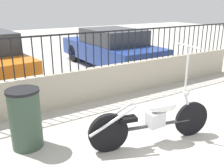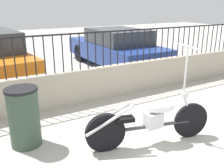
{
  "view_description": "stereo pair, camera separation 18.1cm",
  "coord_description": "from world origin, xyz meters",
  "views": [
    {
      "loc": [
        -2.53,
        -1.77,
        2.13
      ],
      "look_at": [
        -0.19,
        1.96,
        0.7
      ],
      "focal_mm": 40.0,
      "sensor_mm": 36.0,
      "label": 1
    },
    {
      "loc": [
        -2.38,
        -1.86,
        2.13
      ],
      "look_at": [
        -0.19,
        1.96,
        0.7
      ],
      "focal_mm": 40.0,
      "sensor_mm": 36.0,
      "label": 2
    }
  ],
  "objects": [
    {
      "name": "trash_bin",
      "position": [
        -1.83,
        1.82,
        0.47
      ],
      "size": [
        0.49,
        0.49,
        0.94
      ],
      "color": "#334738",
      "rests_on": "ground_plane"
    },
    {
      "name": "car_blue",
      "position": [
        2.0,
        5.55,
        0.66
      ],
      "size": [
        1.74,
        4.33,
        1.31
      ],
      "rotation": [
        0.0,
        0.0,
        1.57
      ],
      "color": "black",
      "rests_on": "ground_plane"
    },
    {
      "name": "fence_railing",
      "position": [
        0.0,
        3.02,
        1.28
      ],
      "size": [
        9.2,
        0.04,
        0.8
      ],
      "color": "black",
      "rests_on": "low_wall"
    },
    {
      "name": "low_wall",
      "position": [
        0.0,
        3.02,
        0.38
      ],
      "size": [
        9.2,
        0.18,
        0.75
      ],
      "color": "#B2A893",
      "rests_on": "ground_plane"
    },
    {
      "name": "motorcycle_dark_grey",
      "position": [
        -0.19,
        0.9,
        0.4
      ],
      "size": [
        2.03,
        0.71,
        1.54
      ],
      "rotation": [
        0.0,
        0.0,
        -0.23
      ],
      "color": "black",
      "rests_on": "ground_plane"
    }
  ]
}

